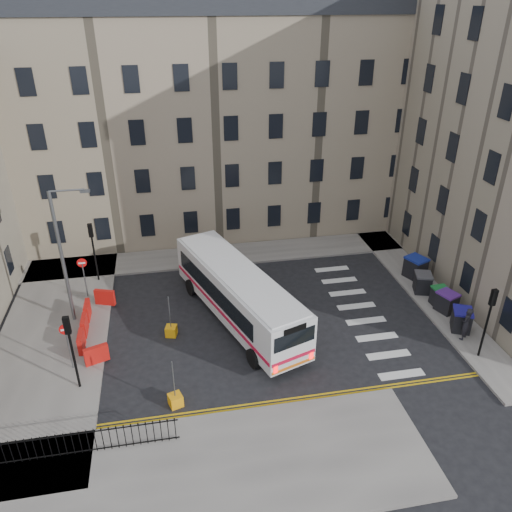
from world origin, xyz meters
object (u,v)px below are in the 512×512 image
object	(u,v)px
streetlamp	(62,257)
bollard_yellow	(171,331)
wheelie_bin_b	(447,302)
pedestrian	(466,324)
wheelie_bin_c	(440,297)
wheelie_bin_e	(415,267)
bollard_chevron	(176,400)
bus	(238,293)
wheelie_bin_a	(461,320)
wheelie_bin_d	(423,283)

from	to	relation	value
streetlamp	bollard_yellow	distance (m)	7.32
wheelie_bin_b	pedestrian	xyz separation A→B (m)	(-0.45, -2.72, 0.35)
streetlamp	bollard_yellow	size ratio (longest dim) A/B	13.57
wheelie_bin_c	wheelie_bin_b	bearing A→B (deg)	-89.04
wheelie_bin_e	bollard_chevron	bearing A→B (deg)	-174.82
bus	bollard_yellow	size ratio (longest dim) A/B	19.92
wheelie_bin_e	pedestrian	bearing A→B (deg)	-117.22
wheelie_bin_a	wheelie_bin_c	size ratio (longest dim) A/B	1.27
bus	wheelie_bin_c	world-z (taller)	bus
wheelie_bin_b	wheelie_bin_c	world-z (taller)	wheelie_bin_b
pedestrian	bollard_yellow	size ratio (longest dim) A/B	3.29
bollard_chevron	bus	bearing A→B (deg)	58.05
wheelie_bin_a	bollard_chevron	bearing A→B (deg)	-145.30
streetlamp	wheelie_bin_b	world-z (taller)	streetlamp
streetlamp	bollard_chevron	world-z (taller)	streetlamp
bus	wheelie_bin_c	bearing A→B (deg)	-24.04
bus	wheelie_bin_d	bearing A→B (deg)	-16.03
bus	bollard_chevron	size ratio (longest dim) A/B	19.92
bollard_yellow	wheelie_bin_c	bearing A→B (deg)	-0.64
wheelie_bin_a	bollard_chevron	size ratio (longest dim) A/B	2.51
bus	wheelie_bin_c	xyz separation A→B (m)	(12.41, -1.04, -1.10)
streetlamp	bollard_chevron	distance (m)	10.56
wheelie_bin_b	wheelie_bin_c	xyz separation A→B (m)	(-0.05, 0.63, -0.03)
bollard_chevron	wheelie_bin_c	bearing A→B (deg)	18.07
wheelie_bin_d	wheelie_bin_e	distance (m)	1.87
wheelie_bin_a	wheelie_bin_d	distance (m)	4.24
wheelie_bin_b	wheelie_bin_d	xyz separation A→B (m)	(-0.37, 2.35, 0.02)
wheelie_bin_e	bollard_yellow	size ratio (longest dim) A/B	2.76
bus	wheelie_bin_d	xyz separation A→B (m)	(12.10, 0.68, -1.05)
wheelie_bin_c	wheelie_bin_d	xyz separation A→B (m)	(-0.31, 1.72, 0.05)
streetlamp	wheelie_bin_a	xyz separation A→B (m)	(21.87, -5.16, -3.53)
streetlamp	wheelie_bin_b	xyz separation A→B (m)	(22.03, -3.28, -3.55)
wheelie_bin_a	bollard_chevron	distance (m)	16.55
wheelie_bin_b	bollard_yellow	bearing A→B (deg)	155.71
wheelie_bin_a	pedestrian	size ratio (longest dim) A/B	0.76
pedestrian	bollard_yellow	xyz separation A→B (m)	(-15.99, 3.53, -0.84)
bollard_yellow	bollard_chevron	distance (m)	5.53
wheelie_bin_b	wheelie_bin_d	bearing A→B (deg)	77.41
bus	wheelie_bin_e	distance (m)	12.79
wheelie_bin_e	streetlamp	bearing A→B (deg)	159.16
wheelie_bin_c	bollard_yellow	world-z (taller)	wheelie_bin_c
bollard_yellow	wheelie_bin_d	bearing A→B (deg)	5.47
wheelie_bin_a	wheelie_bin_d	size ratio (longest dim) A/B	1.06
wheelie_bin_a	wheelie_bin_b	bearing A→B (deg)	110.03
bus	bollard_yellow	bearing A→B (deg)	173.00
bollard_yellow	bollard_chevron	world-z (taller)	same
wheelie_bin_b	bollard_yellow	distance (m)	16.47
bollard_yellow	wheelie_bin_e	bearing A→B (deg)	11.52
streetlamp	wheelie_bin_c	size ratio (longest dim) A/B	6.85
wheelie_bin_c	wheelie_bin_e	distance (m)	3.54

